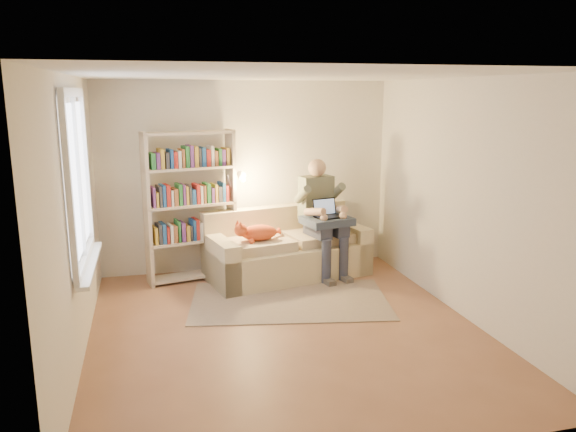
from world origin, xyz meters
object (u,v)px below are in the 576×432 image
object	(u,v)px
person	(321,211)
laptop	(330,212)
cat	(255,233)
sofa	(286,252)
bookshelf	(191,199)

from	to	relation	value
person	laptop	size ratio (longest dim) A/B	4.05
person	cat	xyz separation A→B (m)	(-0.95, -0.18, -0.19)
laptop	person	bearing A→B (deg)	106.38
sofa	person	world-z (taller)	person
sofa	bookshelf	xyz separation A→B (m)	(-1.24, 0.16, 0.76)
cat	sofa	bearing A→B (deg)	14.78
laptop	bookshelf	xyz separation A→B (m)	(-1.79, 0.35, 0.20)
person	cat	distance (m)	0.98
person	bookshelf	world-z (taller)	bookshelf
person	bookshelf	xyz separation A→B (m)	(-1.71, 0.22, 0.21)
person	bookshelf	bearing A→B (deg)	160.73
bookshelf	sofa	bearing A→B (deg)	-19.17
cat	laptop	world-z (taller)	laptop
person	bookshelf	size ratio (longest dim) A/B	0.80
sofa	cat	size ratio (longest dim) A/B	3.35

